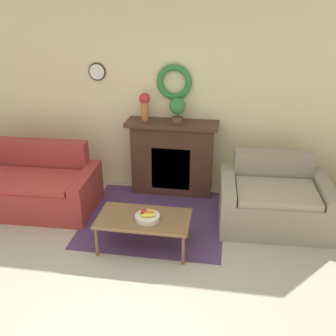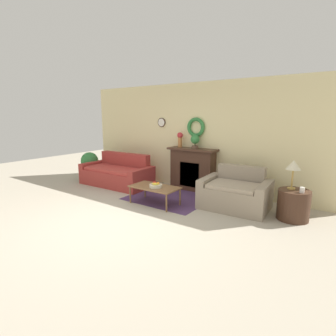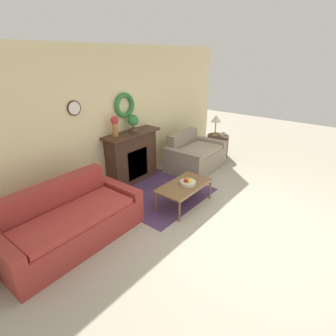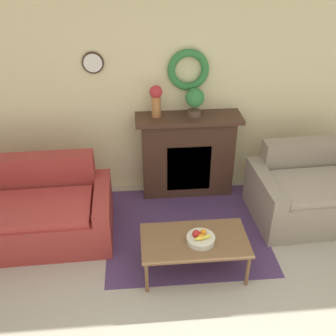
% 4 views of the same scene
% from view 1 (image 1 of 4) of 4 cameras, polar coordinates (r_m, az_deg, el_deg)
% --- Properties ---
extents(ground_plane, '(16.00, 16.00, 0.00)m').
position_cam_1_polar(ground_plane, '(3.83, -7.59, -21.55)').
color(ground_plane, '#ADA38E').
extents(floor_rug, '(1.80, 1.68, 0.01)m').
position_cam_1_polar(floor_rug, '(5.21, -1.95, -7.26)').
color(floor_rug, '#4C335B').
rests_on(floor_rug, ground_plane).
extents(wall_back, '(6.80, 0.15, 2.70)m').
position_cam_1_polar(wall_back, '(5.60, -0.23, 10.12)').
color(wall_back, beige).
rests_on(wall_back, ground_plane).
extents(fireplace, '(1.28, 0.41, 1.08)m').
position_cam_1_polar(fireplace, '(5.65, 0.63, 1.58)').
color(fireplace, '#42281C').
rests_on(fireplace, ground_plane).
extents(couch_left, '(2.02, 0.98, 0.85)m').
position_cam_1_polar(couch_left, '(5.72, -20.30, -2.43)').
color(couch_left, '#9E332D').
rests_on(couch_left, ground_plane).
extents(loveseat_right, '(1.38, 1.02, 0.84)m').
position_cam_1_polar(loveseat_right, '(5.15, 15.06, -4.63)').
color(loveseat_right, gray).
rests_on(loveseat_right, ground_plane).
extents(coffee_table, '(1.05, 0.58, 0.39)m').
position_cam_1_polar(coffee_table, '(4.50, -3.55, -7.59)').
color(coffee_table, brown).
rests_on(coffee_table, ground_plane).
extents(fruit_bowl, '(0.28, 0.28, 0.12)m').
position_cam_1_polar(fruit_bowl, '(4.42, -3.01, -7.05)').
color(fruit_bowl, beige).
rests_on(fruit_bowl, coffee_table).
extents(vase_on_mantel_left, '(0.15, 0.15, 0.38)m').
position_cam_1_polar(vase_on_mantel_left, '(5.47, -3.39, 9.20)').
color(vase_on_mantel_left, '#AD6B38').
rests_on(vase_on_mantel_left, fireplace).
extents(potted_plant_on_mantel, '(0.22, 0.22, 0.34)m').
position_cam_1_polar(potted_plant_on_mantel, '(5.38, 1.34, 8.73)').
color(potted_plant_on_mantel, brown).
rests_on(potted_plant_on_mantel, fireplace).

